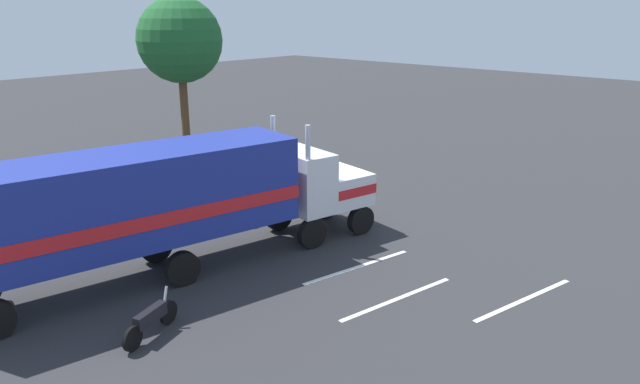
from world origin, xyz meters
name	(u,v)px	position (x,y,z in m)	size (l,w,h in m)	color
ground_plane	(322,225)	(0.00, 0.00, 0.00)	(120.00, 120.00, 0.00)	#2D2D30
lane_stripe_near	(357,267)	(-2.15, -3.50, 0.01)	(4.40, 0.16, 0.01)	silver
lane_stripe_mid	(398,299)	(-3.10, -5.78, 0.01)	(4.40, 0.16, 0.01)	silver
lane_stripe_far	(524,300)	(-0.65, -8.61, 0.01)	(4.40, 0.16, 0.01)	silver
semi_truck	(167,198)	(-6.46, 0.81, 2.52)	(14.37, 5.33, 4.50)	silver
person_bystander	(235,203)	(-2.26, 2.62, 0.89)	(0.42, 0.48, 1.63)	#2D3347
motorcycle	(151,320)	(-9.13, -2.13, 0.48)	(2.03, 0.76, 1.12)	black
tree_center	(180,41)	(2.63, 12.49, 6.56)	(4.53, 4.53, 8.87)	brown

